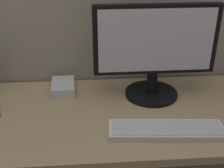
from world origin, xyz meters
TOP-DOWN VIEW (x-y plane):
  - desk at (0.00, -0.02)m, footprint 1.90×0.64m
  - external_monitor at (0.34, 0.13)m, footprint 0.55×0.25m
  - wired_keyboard at (0.34, -0.17)m, footprint 0.47×0.16m
  - external_drive_box at (-0.09, 0.21)m, footprint 0.12×0.16m

SIDE VIEW (x-z plane):
  - desk at x=0.00m, z-range 0.19..0.93m
  - wired_keyboard at x=0.34m, z-range 0.74..0.77m
  - external_drive_box at x=-0.09m, z-range 0.74..0.79m
  - external_monitor at x=0.34m, z-range 0.76..1.20m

